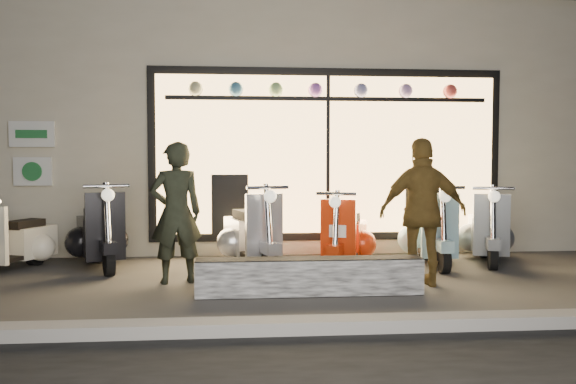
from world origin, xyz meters
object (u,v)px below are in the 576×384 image
(graffiti_barrier, at_px, (310,276))
(woman, at_px, (423,212))
(scooter_red, at_px, (346,237))
(man, at_px, (176,213))
(scooter_silver, at_px, (250,234))

(graffiti_barrier, relative_size, woman, 1.42)
(scooter_red, distance_m, man, 2.42)
(graffiti_barrier, height_order, woman, woman)
(scooter_red, bearing_deg, scooter_silver, -164.56)
(graffiti_barrier, height_order, scooter_silver, scooter_silver)
(graffiti_barrier, bearing_deg, woman, 14.02)
(graffiti_barrier, bearing_deg, scooter_red, 66.48)
(graffiti_barrier, xyz_separation_m, woman, (1.36, 0.34, 0.66))
(woman, bearing_deg, scooter_red, -59.63)
(scooter_red, distance_m, woman, 1.50)
(woman, bearing_deg, man, -4.77)
(scooter_silver, distance_m, scooter_red, 1.33)
(graffiti_barrier, relative_size, scooter_red, 1.74)
(man, xyz_separation_m, woman, (2.87, -0.39, 0.02))
(scooter_red, bearing_deg, man, -136.81)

